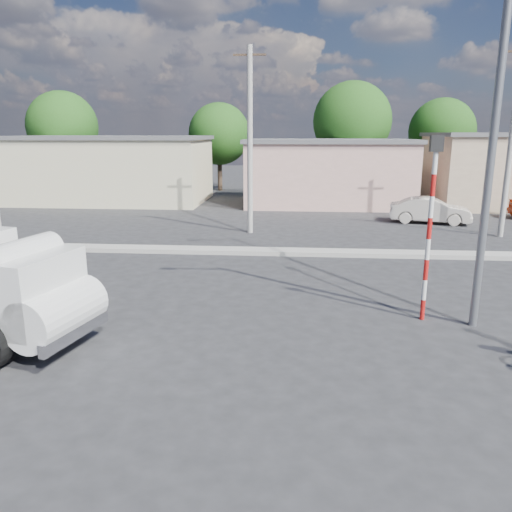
{
  "coord_description": "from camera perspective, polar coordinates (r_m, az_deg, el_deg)",
  "views": [
    {
      "loc": [
        0.12,
        -10.21,
        4.41
      ],
      "look_at": [
        -0.93,
        2.33,
        1.3
      ],
      "focal_mm": 35.0,
      "sensor_mm": 36.0,
      "label": 1
    }
  ],
  "objects": [
    {
      "name": "ground_plane",
      "position": [
        11.13,
        3.81,
        -9.5
      ],
      "size": [
        120.0,
        120.0,
        0.0
      ],
      "primitive_type": "plane",
      "color": "#272629",
      "rests_on": "ground"
    },
    {
      "name": "median",
      "position": [
        18.72,
        4.27,
        0.47
      ],
      "size": [
        40.0,
        0.8,
        0.16
      ],
      "primitive_type": "cube",
      "color": "#99968E",
      "rests_on": "ground"
    },
    {
      "name": "car_cream",
      "position": [
        26.55,
        19.27,
        4.95
      ],
      "size": [
        4.09,
        2.12,
        1.28
      ],
      "primitive_type": "imported",
      "rotation": [
        0.0,
        0.0,
        1.37
      ],
      "color": "beige",
      "rests_on": "ground"
    },
    {
      "name": "traffic_pole",
      "position": [
        12.25,
        19.34,
        4.58
      ],
      "size": [
        0.28,
        0.18,
        4.36
      ],
      "color": "red",
      "rests_on": "ground"
    },
    {
      "name": "streetlight",
      "position": [
        12.11,
        25.07,
        15.25
      ],
      "size": [
        2.34,
        0.22,
        9.0
      ],
      "color": "slate",
      "rests_on": "ground"
    },
    {
      "name": "building_row",
      "position": [
        32.31,
        6.59,
        9.75
      ],
      "size": [
        37.8,
        7.3,
        4.44
      ],
      "color": "beige",
      "rests_on": "ground"
    },
    {
      "name": "tree_row",
      "position": [
        39.44,
        15.97,
        14.16
      ],
      "size": [
        51.24,
        7.43,
        8.42
      ],
      "color": "#38281E",
      "rests_on": "ground"
    },
    {
      "name": "utility_poles",
      "position": [
        22.44,
        13.11,
        12.66
      ],
      "size": [
        35.4,
        0.24,
        8.0
      ],
      "color": "#99968E",
      "rests_on": "ground"
    }
  ]
}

